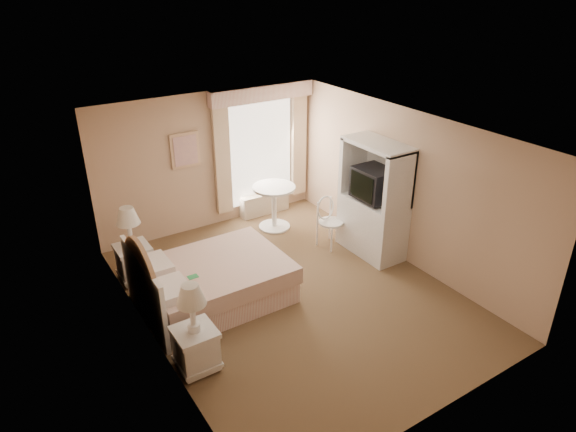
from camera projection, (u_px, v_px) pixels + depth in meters
room at (293, 218)px, 7.12m from camera, size 4.21×5.51×2.51m
window at (263, 148)px, 9.60m from camera, size 2.05×0.22×2.51m
framed_art at (185, 150)px, 8.82m from camera, size 0.52×0.04×0.62m
bed at (209, 282)px, 7.35m from camera, size 2.07×1.56×1.38m
nightstand_near at (195, 338)px, 6.06m from camera, size 0.48×0.48×1.17m
nightstand_far at (133, 253)px, 7.83m from camera, size 0.50×0.50×1.20m
round_table at (274, 200)px, 9.37m from camera, size 0.78×0.78×0.83m
cafe_chair at (329, 218)px, 8.80m from camera, size 0.50×0.50×0.89m
armoire at (373, 208)px, 8.46m from camera, size 0.58×1.17×1.94m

